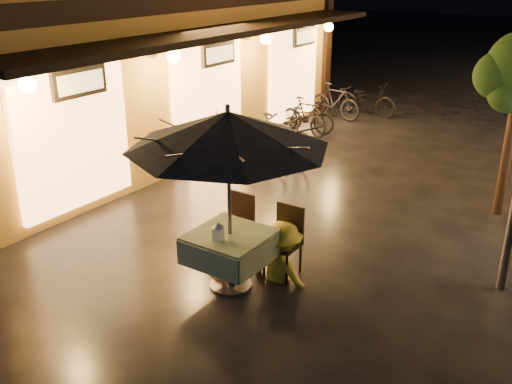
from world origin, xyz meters
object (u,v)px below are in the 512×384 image
Objects in this scene: table_lantern at (218,230)px; bicycle_0 at (259,148)px; cafe_table at (230,247)px; person_orange at (224,214)px; person_yellow at (282,224)px; patio_umbrella at (228,130)px.

table_lantern is 0.15× the size of bicycle_0.
table_lantern reaches higher than bicycle_0.
person_orange is (-0.47, 0.51, 0.16)m from cafe_table.
person_yellow reaches higher than bicycle_0.
person_yellow is 4.48m from bicycle_0.
cafe_table is 4.73m from bicycle_0.
patio_umbrella is at bearing -75.96° from cafe_table.
person_orange is at bearing 132.67° from cafe_table.
cafe_table is 0.75m from person_yellow.
person_orange reaches higher than bicycle_0.
bicycle_0 reaches higher than cafe_table.
bicycle_0 is (-1.83, 3.62, -0.32)m from person_orange.
cafe_table is 0.61× the size of bicycle_0.
table_lantern is at bearing -139.45° from bicycle_0.
patio_umbrella is 1.55× the size of bicycle_0.
patio_umbrella reaches higher than person_orange.
table_lantern is at bearing -90.00° from cafe_table.
person_orange is at bearing 132.67° from patio_umbrella.
table_lantern is (0.00, -0.24, 0.33)m from cafe_table.
patio_umbrella is at bearing 130.77° from person_orange.
person_orange reaches higher than cafe_table.
bicycle_0 is at bearing 117.78° from table_lantern.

